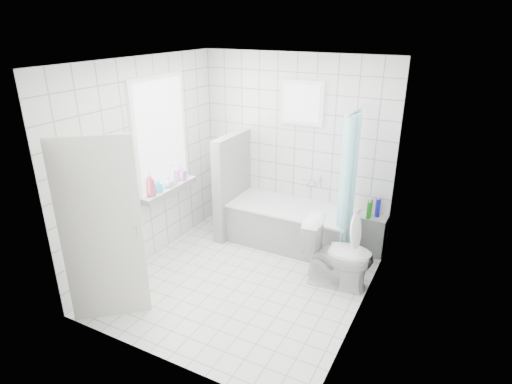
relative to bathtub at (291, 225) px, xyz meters
The scene contains 19 objects.
ground 1.17m from the bathtub, 97.24° to the right, with size 3.00×3.00×0.00m, color white.
ceiling 2.57m from the bathtub, 97.24° to the right, with size 3.00×3.00×0.00m, color white.
wall_back 1.09m from the bathtub, 110.86° to the left, with size 2.80×0.02×2.60m, color white.
wall_front 2.82m from the bathtub, 93.12° to the right, with size 2.80×0.02×2.60m, color white.
wall_left 2.16m from the bathtub, 143.90° to the right, with size 0.02×3.00×2.60m, color white.
wall_right 1.97m from the bathtub, 41.83° to the right, with size 0.02×3.00×2.60m, color white.
window_left 2.15m from the bathtub, 151.16° to the right, with size 0.01×0.90×1.40m, color white.
window_back 1.69m from the bathtub, 97.41° to the left, with size 0.50×0.01×0.50m, color white.
window_sill 1.77m from the bathtub, 150.41° to the right, with size 0.18×1.02×0.08m, color white.
door 2.68m from the bathtub, 114.92° to the right, with size 0.04×0.80×2.00m, color silver.
bathtub is the anchor object (origin of this frame).
partition_wall 1.03m from the bathtub, behind, with size 0.15×0.85×1.50m, color white.
tiled_ledge 1.08m from the bathtub, 13.64° to the left, with size 0.40×0.24×0.55m, color white.
toilet 1.12m from the bathtub, 37.08° to the right, with size 0.47×0.82×0.84m, color white.
curtain_rod 1.89m from the bathtub, ahead, with size 0.02×0.02×0.80m, color silver.
shower_curtain 1.15m from the bathtub, 10.97° to the right, with size 0.14×0.48×1.78m, color #50E9ED, non-canonical shape.
tub_faucet 0.66m from the bathtub, 73.38° to the left, with size 0.18×0.06×0.06m, color silver.
sill_bottles 1.86m from the bathtub, 147.90° to the right, with size 0.17×0.78×0.31m.
ledge_bottles 1.14m from the bathtub, 13.25° to the left, with size 0.16×0.17×0.25m.
Camera 1 is at (2.20, -3.90, 3.01)m, focal length 30.00 mm.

